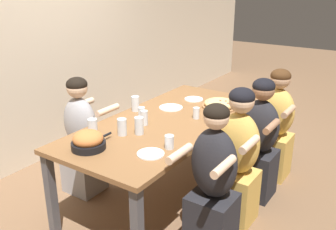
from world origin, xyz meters
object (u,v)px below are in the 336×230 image
(empty_plate_b, at_px, (171,108))
(drinking_glass_i, at_px, (219,114))
(pizza_board_main, at_px, (220,104))
(diner_near_midright, at_px, (258,144))
(drinking_glass_c, at_px, (122,127))
(drinking_glass_a, at_px, (196,114))
(drinking_glass_g, at_px, (169,142))
(drinking_glass_f, at_px, (135,104))
(diner_near_midleft, at_px, (213,187))
(skillet_bowl, at_px, (88,141))
(empty_plate_c, at_px, (151,154))
(diner_near_right, at_px, (275,128))
(cocktail_glass_blue, at_px, (93,125))
(drinking_glass_b, at_px, (142,115))
(drinking_glass_e, at_px, (139,127))
(diner_near_center, at_px, (237,162))
(drinking_glass_h, at_px, (144,119))
(drinking_glass_d, at_px, (241,93))
(diner_far_midleft, at_px, (82,141))
(empty_plate_a, at_px, (194,99))

(empty_plate_b, height_order, drinking_glass_i, drinking_glass_i)
(pizza_board_main, distance_m, diner_near_midright, 0.57)
(drinking_glass_c, bearing_deg, drinking_glass_a, -25.26)
(drinking_glass_g, bearing_deg, drinking_glass_f, 54.93)
(drinking_glass_a, height_order, diner_near_midleft, diner_near_midleft)
(skillet_bowl, relative_size, diner_near_midright, 0.33)
(empty_plate_b, distance_m, drinking_glass_a, 0.38)
(empty_plate_c, relative_size, diner_near_right, 0.18)
(cocktail_glass_blue, distance_m, diner_near_midleft, 1.17)
(drinking_glass_g, bearing_deg, diner_near_midright, -21.71)
(drinking_glass_b, xyz_separation_m, drinking_glass_g, (-0.34, -0.53, -0.01))
(drinking_glass_g, distance_m, diner_near_midleft, 0.47)
(diner_near_midleft, bearing_deg, drinking_glass_b, -19.16)
(empty_plate_c, bearing_deg, drinking_glass_e, 49.96)
(cocktail_glass_blue, height_order, diner_near_center, diner_near_center)
(empty_plate_c, relative_size, diner_near_midright, 0.18)
(drinking_glass_f, xyz_separation_m, drinking_glass_i, (0.27, -0.79, -0.03))
(drinking_glass_g, xyz_separation_m, diner_near_midright, (0.95, -0.38, -0.28))
(pizza_board_main, xyz_separation_m, drinking_glass_h, (-0.82, 0.35, 0.03))
(diner_near_midleft, bearing_deg, drinking_glass_f, -24.22)
(empty_plate_b, xyz_separation_m, drinking_glass_d, (0.70, -0.46, 0.05))
(drinking_glass_a, distance_m, drinking_glass_d, 0.81)
(skillet_bowl, xyz_separation_m, drinking_glass_f, (0.88, 0.24, 0.01))
(drinking_glass_d, bearing_deg, diner_near_right, -98.96)
(diner_near_right, bearing_deg, drinking_glass_g, 75.10)
(drinking_glass_a, bearing_deg, diner_near_right, -35.62)
(drinking_glass_f, distance_m, drinking_glass_h, 0.39)
(drinking_glass_f, bearing_deg, diner_far_midleft, 144.61)
(drinking_glass_i, relative_size, diner_far_midleft, 0.09)
(empty_plate_c, xyz_separation_m, diner_near_center, (0.63, -0.44, -0.22))
(pizza_board_main, xyz_separation_m, diner_near_midleft, (-1.08, -0.49, -0.26))
(skillet_bowl, xyz_separation_m, diner_near_midright, (1.30, -0.90, -0.29))
(drinking_glass_i, height_order, diner_near_right, diner_near_right)
(empty_plate_c, bearing_deg, drinking_glass_f, 45.04)
(drinking_glass_b, xyz_separation_m, drinking_glass_h, (-0.05, -0.07, 0.00))
(empty_plate_b, bearing_deg, skillet_bowl, 179.66)
(empty_plate_c, height_order, drinking_glass_b, drinking_glass_b)
(drinking_glass_e, bearing_deg, empty_plate_c, -130.04)
(empty_plate_b, xyz_separation_m, diner_near_right, (0.63, -0.89, -0.24))
(diner_near_center, bearing_deg, drinking_glass_g, 50.62)
(empty_plate_b, relative_size, drinking_glass_f, 1.59)
(pizza_board_main, distance_m, drinking_glass_a, 0.42)
(drinking_glass_b, distance_m, drinking_glass_e, 0.29)
(drinking_glass_b, xyz_separation_m, drinking_glass_c, (-0.34, -0.05, 0.01))
(empty_plate_c, bearing_deg, skillet_bowl, 111.85)
(empty_plate_a, bearing_deg, drinking_glass_g, -158.56)
(drinking_glass_i, distance_m, diner_near_right, 0.77)
(drinking_glass_h, height_order, diner_near_center, diner_near_center)
(diner_far_midleft, relative_size, diner_near_midleft, 0.97)
(diner_near_midleft, bearing_deg, diner_near_midright, -90.00)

